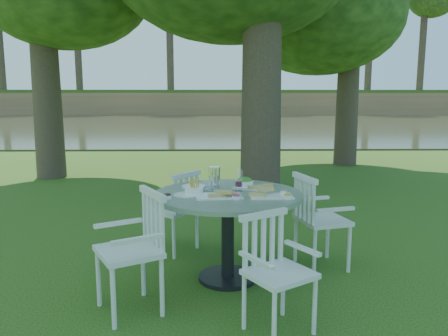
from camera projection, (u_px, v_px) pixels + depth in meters
The scene contains 9 objects.
ground at pixel (224, 237), 5.50m from camera, with size 140.00×140.00×0.00m, color #1C3C0C.
table at pixel (228, 210), 4.11m from camera, with size 1.40×1.40×0.85m.
chair_ne at pixel (314, 214), 4.42m from camera, with size 0.57×0.59×0.97m.
chair_nw at pixel (179, 205), 4.89m from camera, with size 0.63×0.63×0.92m.
chair_sw at pixel (140, 241), 3.55m from camera, with size 0.65×0.66×0.99m.
chair_se at pixel (272, 262), 3.27m from camera, with size 0.60×0.59×0.88m.
tableware at pixel (224, 187), 4.13m from camera, with size 1.16×0.72×0.22m.
river at pixel (217, 125), 28.20m from camera, with size 100.00×28.00×0.12m, color #2F311D.
far_bank at pixel (219, 44), 44.94m from camera, with size 100.00×18.00×15.20m.
Camera 1 is at (-0.11, -5.29, 1.73)m, focal length 35.00 mm.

